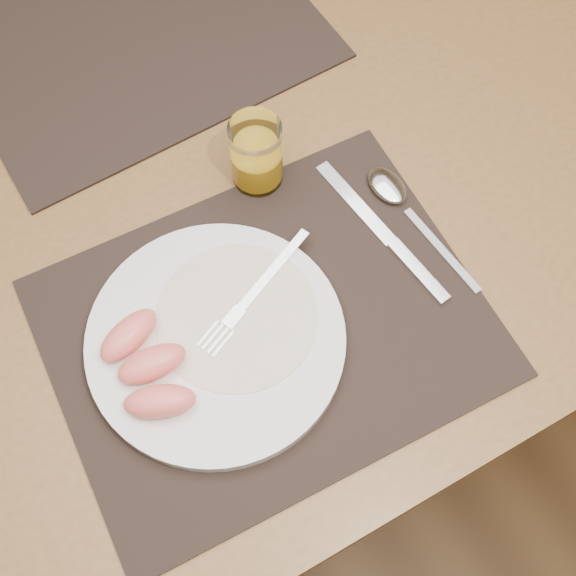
# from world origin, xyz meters

# --- Properties ---
(ground) EXTENTS (5.00, 5.00, 0.00)m
(ground) POSITION_xyz_m (0.00, 0.00, 0.00)
(ground) COLOR brown
(ground) RESTS_ON ground
(table) EXTENTS (1.40, 0.90, 0.75)m
(table) POSITION_xyz_m (0.00, 0.00, 0.67)
(table) COLOR brown
(table) RESTS_ON ground
(placemat_near) EXTENTS (0.46, 0.36, 0.00)m
(placemat_near) POSITION_xyz_m (-0.03, -0.22, 0.75)
(placemat_near) COLOR black
(placemat_near) RESTS_ON table
(placemat_far) EXTENTS (0.47, 0.37, 0.00)m
(placemat_far) POSITION_xyz_m (0.02, 0.22, 0.75)
(placemat_far) COLOR black
(placemat_far) RESTS_ON table
(plate) EXTENTS (0.27, 0.27, 0.02)m
(plate) POSITION_xyz_m (-0.08, -0.21, 0.76)
(plate) COLOR white
(plate) RESTS_ON placemat_near
(plate_dressing) EXTENTS (0.17, 0.17, 0.00)m
(plate_dressing) POSITION_xyz_m (-0.05, -0.20, 0.77)
(plate_dressing) COLOR white
(plate_dressing) RESTS_ON plate
(fork) EXTENTS (0.17, 0.09, 0.00)m
(fork) POSITION_xyz_m (-0.04, -0.19, 0.77)
(fork) COLOR silver
(fork) RESTS_ON plate
(knife) EXTENTS (0.04, 0.22, 0.01)m
(knife) POSITION_xyz_m (0.14, -0.20, 0.76)
(knife) COLOR silver
(knife) RESTS_ON placemat_near
(spoon) EXTENTS (0.04, 0.19, 0.01)m
(spoon) POSITION_xyz_m (0.18, -0.15, 0.76)
(spoon) COLOR silver
(spoon) RESTS_ON placemat_near
(juice_glass) EXTENTS (0.06, 0.06, 0.09)m
(juice_glass) POSITION_xyz_m (0.05, -0.05, 0.79)
(juice_glass) COLOR white
(juice_glass) RESTS_ON placemat_near
(grapefruit_wedges) EXTENTS (0.08, 0.14, 0.03)m
(grapefruit_wedges) POSITION_xyz_m (-0.16, -0.21, 0.78)
(grapefruit_wedges) COLOR #FF7568
(grapefruit_wedges) RESTS_ON plate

